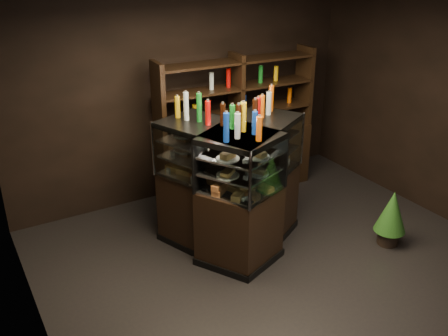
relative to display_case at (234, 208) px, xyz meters
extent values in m
plane|color=black|center=(0.23, -0.83, -0.51)|extent=(5.00, 5.00, 0.00)
cube|color=black|center=(0.23, 1.67, 0.99)|extent=(5.00, 0.02, 3.00)
cube|color=black|center=(-2.27, -0.83, 0.99)|extent=(0.02, 5.00, 3.00)
cube|color=black|center=(0.17, -0.06, -0.06)|extent=(1.51, 1.26, 0.88)
cube|color=black|center=(0.17, -0.06, -0.47)|extent=(1.55, 1.30, 0.08)
cube|color=black|center=(0.17, -0.06, 0.97)|extent=(1.51, 1.26, 0.06)
cube|color=silver|center=(0.17, -0.06, 0.39)|extent=(1.44, 1.18, 0.02)
cube|color=silver|center=(0.17, -0.06, 0.60)|extent=(1.44, 1.18, 0.02)
cube|color=silver|center=(0.17, -0.06, 0.78)|extent=(1.44, 1.18, 0.02)
cube|color=white|center=(0.34, -0.36, 0.69)|extent=(1.18, 0.68, 0.62)
cylinder|color=silver|center=(0.93, -0.02, 0.69)|extent=(0.03, 0.03, 0.64)
cylinder|color=silver|center=(-0.25, -0.69, 0.69)|extent=(0.03, 0.03, 0.64)
cube|color=black|center=(-0.17, 0.06, -0.06)|extent=(1.11, 1.50, 0.88)
cube|color=black|center=(-0.17, 0.06, -0.47)|extent=(1.14, 1.55, 0.08)
cube|color=black|center=(-0.17, 0.06, 0.97)|extent=(1.11, 1.50, 0.06)
cube|color=silver|center=(-0.17, 0.06, 0.39)|extent=(1.04, 1.43, 0.02)
cube|color=silver|center=(-0.17, 0.06, 0.60)|extent=(1.04, 1.43, 0.02)
cube|color=silver|center=(-0.17, 0.06, 0.78)|extent=(1.04, 1.43, 0.02)
cube|color=white|center=(-0.50, -0.06, 0.69)|extent=(0.49, 1.27, 0.62)
cylinder|color=silver|center=(-0.25, -0.69, 0.69)|extent=(0.03, 0.03, 0.64)
cylinder|color=silver|center=(-0.73, 0.58, 0.69)|extent=(0.03, 0.03, 0.64)
cube|color=#DC864F|center=(-0.30, -0.37, 0.43)|extent=(0.20, 0.17, 0.06)
cube|color=#DC864F|center=(-0.14, -0.28, 0.43)|extent=(0.20, 0.17, 0.06)
cube|color=#DC864F|center=(0.02, -0.18, 0.43)|extent=(0.20, 0.17, 0.06)
cube|color=#DC864F|center=(0.19, -0.09, 0.43)|extent=(0.20, 0.17, 0.06)
cube|color=#DC864F|center=(0.35, 0.00, 0.43)|extent=(0.20, 0.17, 0.06)
cube|color=#DC864F|center=(0.52, 0.10, 0.43)|extent=(0.20, 0.17, 0.06)
cube|color=#DC864F|center=(0.68, 0.19, 0.43)|extent=(0.20, 0.17, 0.06)
cylinder|color=white|center=(-0.27, -0.31, 0.61)|extent=(0.24, 0.24, 0.02)
cube|color=#DC864F|center=(-0.27, -0.31, 0.65)|extent=(0.19, 0.16, 0.05)
cylinder|color=white|center=(0.17, -0.06, 0.61)|extent=(0.24, 0.24, 0.02)
cube|color=#DC864F|center=(0.17, -0.06, 0.65)|extent=(0.19, 0.16, 0.05)
cylinder|color=white|center=(0.62, 0.20, 0.61)|extent=(0.24, 0.24, 0.02)
cube|color=#DC864F|center=(0.62, 0.20, 0.65)|extent=(0.19, 0.16, 0.05)
cylinder|color=white|center=(-0.27, -0.31, 0.80)|extent=(0.24, 0.24, 0.02)
cube|color=#DC864F|center=(-0.27, -0.31, 0.84)|extent=(0.19, 0.16, 0.05)
cylinder|color=white|center=(0.17, -0.06, 0.80)|extent=(0.24, 0.24, 0.02)
cube|color=#DC864F|center=(0.17, -0.06, 0.84)|extent=(0.19, 0.16, 0.05)
cylinder|color=white|center=(0.62, 0.20, 0.80)|extent=(0.24, 0.24, 0.02)
cube|color=#DC864F|center=(0.62, 0.20, 0.84)|extent=(0.19, 0.16, 0.05)
cube|color=#DC864F|center=(-0.40, 0.58, 0.43)|extent=(0.15, 0.20, 0.06)
cube|color=#DC864F|center=(-0.34, 0.41, 0.43)|extent=(0.15, 0.20, 0.06)
cube|color=#DC864F|center=(-0.27, 0.23, 0.43)|extent=(0.15, 0.20, 0.06)
cube|color=#DC864F|center=(-0.20, 0.05, 0.43)|extent=(0.15, 0.20, 0.06)
cube|color=#DC864F|center=(-0.14, -0.13, 0.43)|extent=(0.15, 0.20, 0.06)
cube|color=#DC864F|center=(-0.07, -0.30, 0.43)|extent=(0.15, 0.20, 0.06)
cube|color=#DC864F|center=(0.00, -0.48, 0.43)|extent=(0.15, 0.20, 0.06)
cylinder|color=white|center=(-0.35, 0.54, 0.61)|extent=(0.24, 0.24, 0.02)
cube|color=#DC864F|center=(-0.35, 0.54, 0.65)|extent=(0.14, 0.19, 0.05)
cylinder|color=white|center=(-0.17, 0.06, 0.61)|extent=(0.24, 0.24, 0.02)
cube|color=#DC864F|center=(-0.17, 0.06, 0.65)|extent=(0.14, 0.19, 0.05)
cylinder|color=white|center=(0.01, -0.42, 0.61)|extent=(0.24, 0.24, 0.02)
cube|color=#DC864F|center=(0.01, -0.42, 0.65)|extent=(0.14, 0.19, 0.05)
cylinder|color=white|center=(-0.35, 0.54, 0.80)|extent=(0.24, 0.24, 0.02)
cube|color=#DC864F|center=(-0.35, 0.54, 0.84)|extent=(0.14, 0.19, 0.05)
cylinder|color=white|center=(-0.17, 0.06, 0.80)|extent=(0.24, 0.24, 0.02)
cube|color=#DC864F|center=(-0.17, 0.06, 0.84)|extent=(0.14, 0.19, 0.05)
cylinder|color=white|center=(0.01, -0.42, 0.80)|extent=(0.24, 0.24, 0.02)
cube|color=#DC864F|center=(0.01, -0.42, 0.84)|extent=(0.14, 0.19, 0.05)
cylinder|color=silver|center=(-0.32, -0.34, 1.14)|extent=(0.06, 0.06, 0.28)
cylinder|color=silver|center=(-0.32, -0.34, 1.29)|extent=(0.03, 0.03, 0.02)
cylinder|color=#147223|center=(-0.20, -0.27, 1.14)|extent=(0.06, 0.06, 0.28)
cylinder|color=silver|center=(-0.20, -0.27, 1.29)|extent=(0.03, 0.03, 0.02)
cylinder|color=black|center=(-0.07, -0.20, 1.14)|extent=(0.06, 0.06, 0.28)
cylinder|color=silver|center=(-0.07, -0.20, 1.29)|extent=(0.03, 0.03, 0.02)
cylinder|color=yellow|center=(0.05, -0.13, 1.14)|extent=(0.06, 0.06, 0.28)
cylinder|color=silver|center=(0.05, -0.13, 1.29)|extent=(0.03, 0.03, 0.02)
cylinder|color=#B20C0A|center=(0.17, -0.06, 1.14)|extent=(0.06, 0.06, 0.28)
cylinder|color=silver|center=(0.17, -0.06, 1.29)|extent=(0.03, 0.03, 0.02)
cylinder|color=#D8590A|center=(0.29, 0.01, 1.14)|extent=(0.06, 0.06, 0.28)
cylinder|color=silver|center=(0.29, 0.01, 1.29)|extent=(0.03, 0.03, 0.02)
cylinder|color=#0F38B2|center=(0.42, 0.08, 1.14)|extent=(0.06, 0.06, 0.28)
cylinder|color=silver|center=(0.42, 0.08, 1.29)|extent=(0.03, 0.03, 0.02)
cylinder|color=silver|center=(0.54, 0.15, 1.14)|extent=(0.06, 0.06, 0.28)
cylinder|color=silver|center=(0.54, 0.15, 1.29)|extent=(0.03, 0.03, 0.02)
cylinder|color=#147223|center=(0.66, 0.22, 1.14)|extent=(0.06, 0.06, 0.28)
cylinder|color=silver|center=(0.66, 0.22, 1.29)|extent=(0.03, 0.03, 0.02)
cylinder|color=silver|center=(-0.37, 0.59, 1.14)|extent=(0.06, 0.06, 0.28)
cylinder|color=silver|center=(-0.37, 0.59, 1.29)|extent=(0.03, 0.03, 0.02)
cylinder|color=#147223|center=(-0.32, 0.46, 1.14)|extent=(0.06, 0.06, 0.28)
cylinder|color=silver|center=(-0.32, 0.46, 1.29)|extent=(0.03, 0.03, 0.02)
cylinder|color=black|center=(-0.27, 0.33, 1.14)|extent=(0.06, 0.06, 0.28)
cylinder|color=silver|center=(-0.27, 0.33, 1.29)|extent=(0.03, 0.03, 0.02)
cylinder|color=yellow|center=(-0.22, 0.20, 1.14)|extent=(0.06, 0.06, 0.28)
cylinder|color=silver|center=(-0.22, 0.20, 1.29)|extent=(0.03, 0.03, 0.02)
cylinder|color=#B20C0A|center=(-0.17, 0.06, 1.14)|extent=(0.06, 0.06, 0.28)
cylinder|color=silver|center=(-0.17, 0.06, 1.29)|extent=(0.03, 0.03, 0.02)
cylinder|color=#D8590A|center=(-0.12, -0.07, 1.14)|extent=(0.06, 0.06, 0.28)
cylinder|color=silver|center=(-0.12, -0.07, 1.29)|extent=(0.03, 0.03, 0.02)
cylinder|color=#0F38B2|center=(-0.07, -0.20, 1.14)|extent=(0.06, 0.06, 0.28)
cylinder|color=silver|center=(-0.07, -0.20, 1.29)|extent=(0.03, 0.03, 0.02)
cylinder|color=silver|center=(-0.02, -0.34, 1.14)|extent=(0.06, 0.06, 0.28)
cylinder|color=silver|center=(-0.02, -0.34, 1.29)|extent=(0.03, 0.03, 0.02)
cylinder|color=#147223|center=(0.03, -0.47, 1.14)|extent=(0.06, 0.06, 0.28)
cylinder|color=silver|center=(0.03, -0.47, 1.29)|extent=(0.03, 0.03, 0.02)
cylinder|color=black|center=(1.62, -0.90, -0.41)|extent=(0.25, 0.25, 0.18)
cone|color=#1D5117|center=(1.62, -0.90, -0.06)|extent=(0.37, 0.37, 0.51)
cone|color=#1D5117|center=(1.62, -0.90, 0.11)|extent=(0.29, 0.29, 0.36)
cube|color=black|center=(0.77, 1.22, -0.06)|extent=(2.30, 0.53, 0.90)
cube|color=black|center=(-0.34, 1.27, 0.94)|extent=(0.08, 0.38, 1.10)
cube|color=black|center=(0.77, 1.22, 0.94)|extent=(0.08, 0.38, 1.10)
cube|color=black|center=(1.88, 1.16, 0.94)|extent=(0.08, 0.38, 1.10)
cube|color=black|center=(0.77, 1.22, 0.69)|extent=(2.25, 0.49, 0.03)
cube|color=black|center=(0.77, 1.22, 1.04)|extent=(2.25, 0.49, 0.03)
cube|color=black|center=(0.77, 1.22, 1.39)|extent=(2.25, 0.49, 0.03)
cylinder|color=silver|center=(-0.09, 1.26, 0.82)|extent=(0.06, 0.06, 0.22)
cylinder|color=#147223|center=(0.15, 1.25, 0.82)|extent=(0.06, 0.06, 0.22)
cylinder|color=black|center=(0.40, 1.24, 0.82)|extent=(0.06, 0.06, 0.22)
cylinder|color=yellow|center=(0.65, 1.23, 0.82)|extent=(0.06, 0.06, 0.22)
cylinder|color=#B20C0A|center=(0.90, 1.21, 0.82)|extent=(0.06, 0.06, 0.22)
cylinder|color=#D8590A|center=(1.14, 1.20, 0.82)|extent=(0.06, 0.06, 0.22)
cylinder|color=#0F38B2|center=(1.39, 1.19, 0.82)|extent=(0.06, 0.06, 0.22)
cylinder|color=silver|center=(1.64, 1.18, 0.82)|extent=(0.06, 0.06, 0.22)
camera|label=1|loc=(-2.66, -4.31, 2.79)|focal=40.00mm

